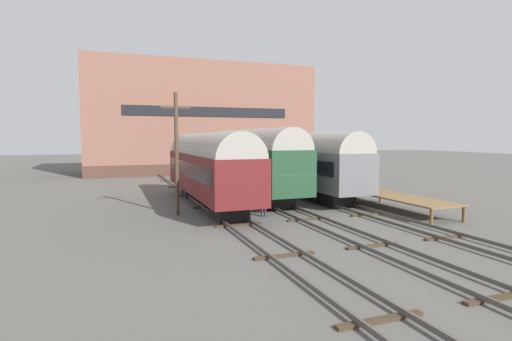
{
  "coord_description": "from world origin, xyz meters",
  "views": [
    {
      "loc": [
        -10.65,
        -23.22,
        4.76
      ],
      "look_at": [
        0.0,
        5.71,
        2.2
      ],
      "focal_mm": 28.0,
      "sensor_mm": 36.0,
      "label": 1
    }
  ],
  "objects": [
    {
      "name": "ground_plane",
      "position": [
        0.0,
        0.0,
        0.0
      ],
      "size": [
        200.0,
        200.0,
        0.0
      ],
      "primitive_type": "plane",
      "color": "#56544F"
    },
    {
      "name": "track_left",
      "position": [
        -4.2,
        0.0,
        0.14
      ],
      "size": [
        2.6,
        60.0,
        0.26
      ],
      "color": "#4C4742",
      "rests_on": "ground"
    },
    {
      "name": "track_middle",
      "position": [
        0.0,
        0.0,
        0.14
      ],
      "size": [
        2.6,
        60.0,
        0.26
      ],
      "color": "#4C4742",
      "rests_on": "ground"
    },
    {
      "name": "track_right",
      "position": [
        4.2,
        0.0,
        0.14
      ],
      "size": [
        2.6,
        60.0,
        0.26
      ],
      "color": "#4C4742",
      "rests_on": "ground"
    },
    {
      "name": "train_car_green",
      "position": [
        0.0,
        7.1,
        3.07
      ],
      "size": [
        3.07,
        16.59,
        5.41
      ],
      "color": "black",
      "rests_on": "ground"
    },
    {
      "name": "train_car_grey",
      "position": [
        4.2,
        6.18,
        2.92
      ],
      "size": [
        3.02,
        16.15,
        5.15
      ],
      "color": "black",
      "rests_on": "ground"
    },
    {
      "name": "train_car_maroon",
      "position": [
        -4.2,
        3.86,
        2.86
      ],
      "size": [
        3.1,
        15.48,
        5.09
      ],
      "color": "black",
      "rests_on": "ground"
    },
    {
      "name": "station_platform",
      "position": [
        6.84,
        0.91,
        0.9
      ],
      "size": [
        2.63,
        15.06,
        0.98
      ],
      "color": "brown",
      "rests_on": "ground"
    },
    {
      "name": "bench",
      "position": [
        6.65,
        1.8,
        1.47
      ],
      "size": [
        1.4,
        0.4,
        0.91
      ],
      "color": "brown",
      "rests_on": "station_platform"
    },
    {
      "name": "person_worker",
      "position": [
        -2.02,
        -1.11,
        1.05
      ],
      "size": [
        0.32,
        0.32,
        1.74
      ],
      "color": "#282833",
      "rests_on": "ground"
    },
    {
      "name": "utility_pole",
      "position": [
        -6.82,
        1.17,
        3.89
      ],
      "size": [
        1.8,
        0.24,
        7.46
      ],
      "color": "#473828",
      "rests_on": "ground"
    },
    {
      "name": "warehouse_building",
      "position": [
        1.32,
        32.58,
        7.27
      ],
      "size": [
        29.97,
        12.18,
        14.54
      ],
      "color": "#4F342A",
      "rests_on": "ground"
    }
  ]
}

